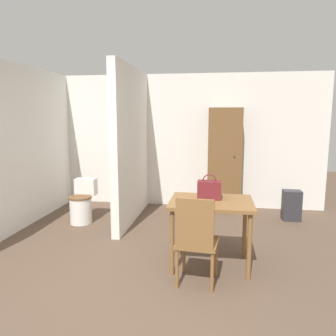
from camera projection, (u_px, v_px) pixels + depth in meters
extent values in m
plane|color=brown|center=(134.00, 302.00, 3.07)|extent=(16.00, 16.00, 0.00)
cube|color=white|center=(179.00, 141.00, 6.29)|extent=(5.42, 0.12, 2.50)
cube|color=white|center=(14.00, 148.00, 4.88)|extent=(0.12, 4.44, 2.50)
cube|color=white|center=(132.00, 145.00, 5.37)|extent=(0.12, 1.95, 2.50)
cube|color=brown|center=(211.00, 202.00, 3.73)|extent=(0.94, 0.72, 0.04)
cylinder|color=brown|center=(172.00, 243.00, 3.55)|extent=(0.05, 0.05, 0.73)
cylinder|color=brown|center=(249.00, 247.00, 3.43)|extent=(0.05, 0.05, 0.73)
cylinder|color=brown|center=(179.00, 225.00, 4.14)|extent=(0.05, 0.05, 0.73)
cylinder|color=brown|center=(245.00, 228.00, 4.02)|extent=(0.05, 0.05, 0.73)
cube|color=brown|center=(197.00, 243.00, 3.38)|extent=(0.45, 0.45, 0.04)
cube|color=brown|center=(195.00, 224.00, 3.16)|extent=(0.37, 0.07, 0.50)
cylinder|color=brown|center=(184.00, 254.00, 3.63)|extent=(0.04, 0.04, 0.41)
cylinder|color=brown|center=(216.00, 258.00, 3.54)|extent=(0.04, 0.04, 0.41)
cylinder|color=brown|center=(177.00, 269.00, 3.29)|extent=(0.04, 0.04, 0.41)
cylinder|color=brown|center=(212.00, 273.00, 3.20)|extent=(0.04, 0.04, 0.41)
cylinder|color=white|center=(81.00, 211.00, 5.31)|extent=(0.35, 0.35, 0.42)
cylinder|color=brown|center=(80.00, 197.00, 5.27)|extent=(0.37, 0.37, 0.02)
cube|color=white|center=(86.00, 187.00, 5.49)|extent=(0.34, 0.18, 0.27)
cube|color=maroon|center=(209.00, 190.00, 3.79)|extent=(0.27, 0.17, 0.21)
torus|color=maroon|center=(209.00, 181.00, 3.77)|extent=(0.16, 0.01, 0.16)
cube|color=brown|center=(224.00, 160.00, 5.92)|extent=(0.59, 0.43, 1.87)
sphere|color=black|center=(234.00, 157.00, 5.66)|extent=(0.02, 0.02, 0.02)
cube|color=#2D2D33|center=(292.00, 205.00, 5.46)|extent=(0.29, 0.23, 0.50)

